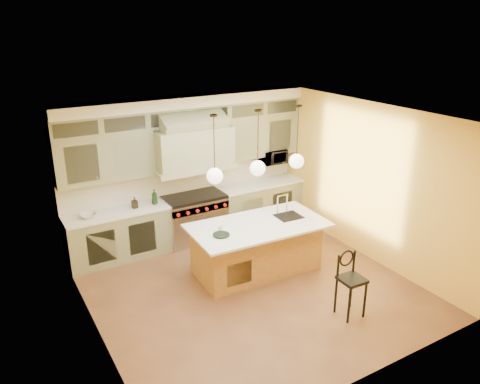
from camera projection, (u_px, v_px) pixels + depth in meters
floor at (250, 288)px, 7.85m from camera, size 5.00×5.00×0.00m
ceiling at (252, 116)px, 6.84m from camera, size 5.00×5.00×0.00m
wall_back at (185, 167)px, 9.36m from camera, size 5.00×0.00×5.00m
wall_front at (367, 280)px, 5.32m from camera, size 5.00×0.00×5.00m
wall_left at (90, 245)px, 6.15m from camera, size 0.00×5.00×5.00m
wall_right at (367, 182)px, 8.53m from camera, size 0.00×5.00×5.00m
back_cabinetry at (191, 172)px, 9.15m from camera, size 5.00×0.77×2.90m
range at (195, 217)px, 9.41m from camera, size 1.20×0.74×0.96m
kitchen_island at (257, 247)px, 8.24m from camera, size 2.42×1.37×1.35m
counter_stool at (350, 281)px, 6.97m from camera, size 0.37×0.37×1.03m
microwave at (273, 157)px, 10.09m from camera, size 0.54×0.37×0.30m
oil_bottle_a at (154, 197)px, 8.82m from camera, size 0.12×0.12×0.29m
oil_bottle_b at (135, 203)px, 8.65m from camera, size 0.11×0.11×0.22m
fruit_bowl at (88, 215)px, 8.27m from camera, size 0.34×0.34×0.07m
cup at (221, 228)px, 7.82m from camera, size 0.09×0.09×0.08m
pendant_left at (215, 174)px, 7.34m from camera, size 0.26×0.26×1.11m
pendant_center at (258, 167)px, 7.72m from camera, size 0.26×0.26×1.11m
pendant_right at (296, 160)px, 8.10m from camera, size 0.26×0.26×1.11m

